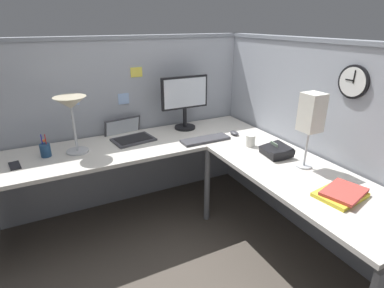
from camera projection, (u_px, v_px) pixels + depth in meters
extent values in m
plane|color=#4C443D|center=(199.00, 233.00, 2.63)|extent=(6.80, 6.80, 0.00)
cube|color=#999EA8|center=(123.00, 125.00, 2.90)|extent=(2.57, 0.10, 1.55)
cube|color=gray|center=(115.00, 37.00, 2.61)|extent=(2.57, 0.12, 0.03)
cube|color=#999EA8|center=(310.00, 143.00, 2.48)|extent=(0.10, 2.37, 1.55)
cube|color=gray|center=(326.00, 40.00, 2.19)|extent=(0.12, 2.37, 0.03)
cube|color=beige|center=(135.00, 145.00, 2.59)|extent=(2.35, 0.66, 0.03)
cube|color=beige|center=(304.00, 178.00, 2.05)|extent=(0.66, 1.49, 0.03)
cylinder|color=slate|center=(207.00, 185.00, 2.69)|extent=(0.05, 0.05, 0.70)
cylinder|color=black|center=(185.00, 127.00, 2.95)|extent=(0.20, 0.20, 0.02)
cylinder|color=black|center=(185.00, 117.00, 2.92)|extent=(0.04, 0.04, 0.20)
cube|color=black|center=(185.00, 92.00, 2.83)|extent=(0.46, 0.03, 0.30)
cube|color=silver|center=(185.00, 93.00, 2.81)|extent=(0.42, 0.01, 0.26)
cube|color=#38383D|center=(133.00, 140.00, 2.65)|extent=(0.37, 0.29, 0.02)
cube|color=black|center=(133.00, 139.00, 2.65)|extent=(0.31, 0.22, 0.00)
cube|color=#38383D|center=(123.00, 129.00, 2.81)|extent=(0.35, 0.12, 0.22)
cube|color=silver|center=(123.00, 129.00, 2.80)|extent=(0.31, 0.10, 0.18)
cube|color=#38383D|center=(205.00, 140.00, 2.64)|extent=(0.43, 0.14, 0.02)
ellipsoid|color=#38383D|center=(234.00, 133.00, 2.78)|extent=(0.06, 0.10, 0.03)
cylinder|color=#B7BABF|center=(78.00, 151.00, 2.42)|extent=(0.17, 0.17, 0.02)
cylinder|color=#B7BABF|center=(74.00, 128.00, 2.35)|extent=(0.02, 0.02, 0.38)
cone|color=#B2A88C|center=(70.00, 103.00, 2.27)|extent=(0.24, 0.24, 0.09)
cylinder|color=navy|center=(45.00, 150.00, 2.32)|extent=(0.08, 0.08, 0.10)
cylinder|color=#1E1EB2|center=(42.00, 142.00, 2.30)|extent=(0.01, 0.02, 0.13)
cylinder|color=#B21E1E|center=(46.00, 142.00, 2.30)|extent=(0.01, 0.01, 0.13)
cylinder|color=#D8591E|center=(44.00, 140.00, 2.31)|extent=(0.03, 0.03, 0.01)
cube|color=black|center=(15.00, 166.00, 2.18)|extent=(0.09, 0.15, 0.01)
cube|color=black|center=(276.00, 151.00, 2.34)|extent=(0.21, 0.22, 0.10)
cube|color=#8CA58C|center=(274.00, 145.00, 2.36)|extent=(0.02, 0.09, 0.04)
cube|color=black|center=(283.00, 153.00, 2.26)|extent=(0.19, 0.06, 0.04)
cube|color=yellow|center=(340.00, 195.00, 1.80)|extent=(0.31, 0.25, 0.02)
cube|color=#BF3F38|center=(344.00, 192.00, 1.79)|extent=(0.30, 0.25, 0.02)
cylinder|color=#B7BABF|center=(304.00, 166.00, 2.18)|extent=(0.11, 0.11, 0.01)
cylinder|color=#B7BABF|center=(306.00, 148.00, 2.13)|extent=(0.02, 0.02, 0.27)
cube|color=silver|center=(312.00, 112.00, 2.03)|extent=(0.13, 0.13, 0.26)
cylinder|color=silver|center=(250.00, 141.00, 2.52)|extent=(0.08, 0.08, 0.10)
cylinder|color=black|center=(354.00, 82.00, 1.99)|extent=(0.03, 0.22, 0.22)
cylinder|color=white|center=(352.00, 82.00, 1.98)|extent=(0.00, 0.19, 0.19)
cube|color=black|center=(350.00, 80.00, 1.99)|extent=(0.00, 0.06, 0.01)
cube|color=black|center=(354.00, 77.00, 1.96)|extent=(0.00, 0.01, 0.08)
cube|color=#EAD84C|center=(136.00, 72.00, 2.74)|extent=(0.11, 0.00, 0.09)
cube|color=#99B7E5|center=(74.00, 100.00, 2.58)|extent=(0.07, 0.00, 0.09)
cube|color=#99B7E5|center=(124.00, 99.00, 2.77)|extent=(0.10, 0.00, 0.10)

